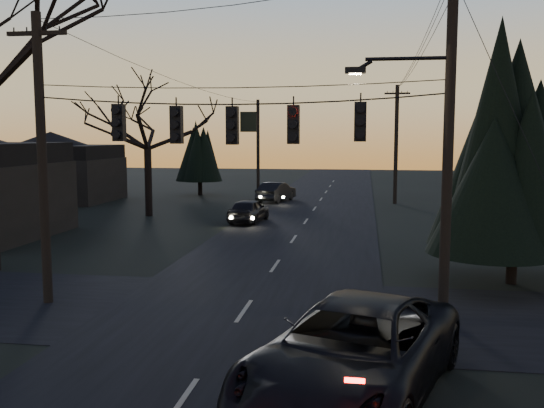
% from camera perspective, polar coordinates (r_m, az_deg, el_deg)
% --- Properties ---
extents(main_road, '(8.00, 120.00, 0.02)m').
position_cam_1_polar(main_road, '(27.17, 1.54, -4.05)').
color(main_road, black).
rests_on(main_road, ground).
extents(cross_road, '(60.00, 7.00, 0.02)m').
position_cam_1_polar(cross_road, '(17.57, -2.65, -10.04)').
color(cross_road, black).
rests_on(cross_road, ground).
extents(utility_pole_right, '(5.00, 0.30, 10.00)m').
position_cam_1_polar(utility_pole_right, '(17.38, 15.74, -10.50)').
color(utility_pole_right, black).
rests_on(utility_pole_right, ground).
extents(utility_pole_left, '(1.80, 0.30, 8.50)m').
position_cam_1_polar(utility_pole_left, '(19.62, -20.30, -8.69)').
color(utility_pole_left, black).
rests_on(utility_pole_left, ground).
extents(utility_pole_far_r, '(1.80, 0.30, 8.50)m').
position_cam_1_polar(utility_pole_far_r, '(44.83, 11.47, 0.03)').
color(utility_pole_far_r, black).
rests_on(utility_pole_far_r, ground).
extents(utility_pole_far_l, '(0.30, 0.30, 8.00)m').
position_cam_1_polar(utility_pole_far_l, '(53.56, -1.31, 1.22)').
color(utility_pole_far_l, black).
rests_on(utility_pole_far_l, ground).
extents(span_signal_assembly, '(11.50, 0.44, 1.49)m').
position_cam_1_polar(span_signal_assembly, '(16.88, -3.55, 7.56)').
color(span_signal_assembly, black).
rests_on(span_signal_assembly, ground).
extents(evergreen_right, '(4.45, 4.45, 7.81)m').
position_cam_1_polar(evergreen_right, '(21.64, 22.06, 4.70)').
color(evergreen_right, black).
rests_on(evergreen_right, ground).
extents(bare_tree_dist, '(6.26, 6.26, 8.26)m').
position_cam_1_polar(bare_tree_dist, '(37.87, -11.69, 7.58)').
color(bare_tree_dist, black).
rests_on(bare_tree_dist, ground).
extents(evergreen_dist, '(3.23, 3.23, 5.52)m').
position_cam_1_polar(evergreen_dist, '(50.28, -6.82, 4.65)').
color(evergreen_dist, black).
rests_on(evergreen_dist, ground).
extents(house_left_far, '(9.00, 7.00, 5.20)m').
position_cam_1_polar(house_left_far, '(48.55, -20.02, 3.34)').
color(house_left_far, black).
rests_on(house_left_far, ground).
extents(suv_near, '(4.87, 7.13, 1.81)m').
position_cam_1_polar(suv_near, '(11.95, 7.70, -13.69)').
color(suv_near, black).
rests_on(suv_near, ground).
extents(sedan_oncoming_a, '(2.01, 4.14, 1.36)m').
position_cam_1_polar(sedan_oncoming_a, '(34.56, -2.22, -0.63)').
color(sedan_oncoming_a, black).
rests_on(sedan_oncoming_a, ground).
extents(sedan_oncoming_b, '(2.57, 4.61, 1.44)m').
position_cam_1_polar(sedan_oncoming_b, '(45.19, 0.41, 1.13)').
color(sedan_oncoming_b, black).
rests_on(sedan_oncoming_b, ground).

